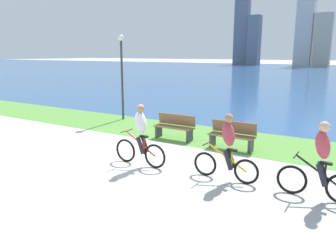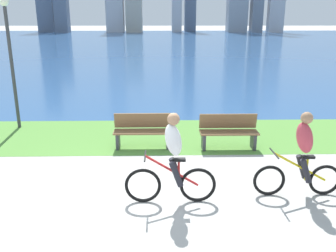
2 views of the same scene
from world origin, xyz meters
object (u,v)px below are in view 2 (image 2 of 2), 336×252
at_px(cyclist_lead, 172,160).
at_px(bench_far_along_path, 143,131).
at_px(bench_near_path, 228,132).
at_px(lamppost_tall, 9,44).
at_px(cyclist_trailing, 302,155).

distance_m(cyclist_lead, bench_far_along_path, 3.06).
relative_size(bench_near_path, lamppost_tall, 0.39).
height_order(bench_far_along_path, lamppost_tall, lamppost_tall).
height_order(cyclist_lead, cyclist_trailing, cyclist_lead).
relative_size(bench_far_along_path, lamppost_tall, 0.39).
height_order(bench_near_path, lamppost_tall, lamppost_tall).
xyz_separation_m(bench_near_path, bench_far_along_path, (-2.23, 0.11, 0.00)).
distance_m(bench_far_along_path, lamppost_tall, 4.84).
relative_size(cyclist_lead, bench_far_along_path, 1.14).
bearing_deg(cyclist_trailing, bench_near_path, 108.42).
distance_m(cyclist_lead, bench_near_path, 3.27).
xyz_separation_m(cyclist_trailing, bench_near_path, (-0.88, 2.63, -0.38)).
height_order(cyclist_lead, bench_far_along_path, cyclist_lead).
bearing_deg(bench_near_path, cyclist_lead, -118.64).
distance_m(cyclist_trailing, lamppost_tall, 8.60).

